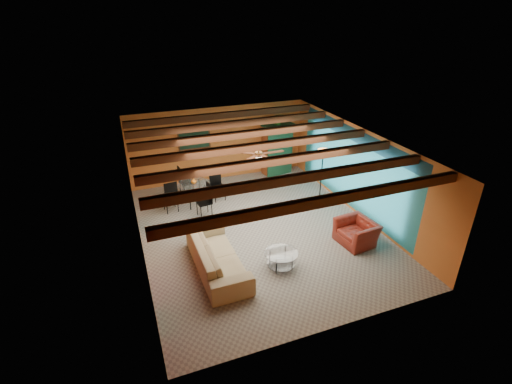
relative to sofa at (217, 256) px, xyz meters
name	(u,v)px	position (x,y,z in m)	size (l,w,h in m)	color
room	(257,153)	(1.59, 1.41, 1.98)	(6.52, 8.01, 2.71)	gray
sofa	(217,256)	(0.00, 0.00, 0.00)	(2.61, 1.02, 0.76)	tan
armchair	(356,232)	(3.86, -0.24, -0.05)	(1.02, 0.89, 0.66)	maroon
coffee_table	(281,259)	(1.49, -0.49, -0.17)	(0.84, 0.84, 0.43)	white
dining_table	(195,190)	(0.22, 3.49, 0.15)	(2.06, 2.06, 1.07)	silver
armoire	(277,150)	(3.79, 5.00, 0.56)	(1.07, 0.53, 1.88)	brown
floor_lamp	(321,176)	(4.16, 2.29, 0.53)	(0.37, 0.37, 1.82)	black
ceiling_fan	(259,154)	(1.59, 1.30, 1.98)	(1.50, 1.50, 0.44)	#472614
painting	(194,139)	(0.69, 5.26, 1.27)	(1.05, 0.03, 0.65)	black
potted_plant	(278,119)	(3.79, 5.00, 1.74)	(0.43, 0.37, 0.48)	#26661E
vase	(193,172)	(0.22, 3.49, 0.78)	(0.17, 0.17, 0.18)	orange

